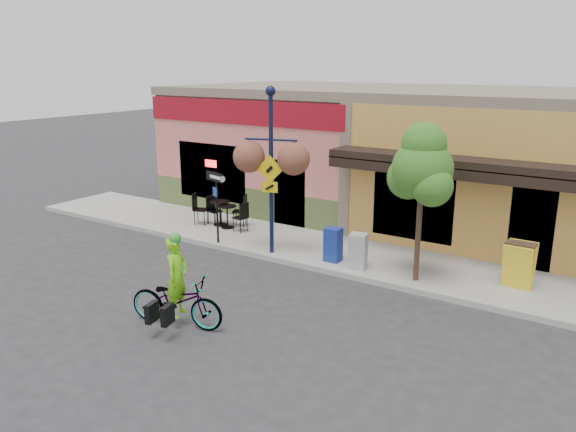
# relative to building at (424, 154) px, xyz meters

# --- Properties ---
(ground) EXTENTS (90.00, 90.00, 0.00)m
(ground) POSITION_rel_building_xyz_m (0.00, -7.50, -2.25)
(ground) COLOR #2D2D30
(ground) RESTS_ON ground
(sidewalk) EXTENTS (24.00, 3.00, 0.15)m
(sidewalk) POSITION_rel_building_xyz_m (0.00, -5.50, -2.17)
(sidewalk) COLOR #9E9B93
(sidewalk) RESTS_ON ground
(curb) EXTENTS (24.00, 0.12, 0.15)m
(curb) POSITION_rel_building_xyz_m (0.00, -6.95, -2.17)
(curb) COLOR #A8A59E
(curb) RESTS_ON ground
(building) EXTENTS (18.20, 8.20, 4.50)m
(building) POSITION_rel_building_xyz_m (0.00, 0.00, 0.00)
(building) COLOR #D76E6A
(building) RESTS_ON ground
(bicycle) EXTENTS (2.22, 1.21, 1.11)m
(bicycle) POSITION_rel_building_xyz_m (-1.12, -11.28, -1.70)
(bicycle) COLOR #9B300E
(bicycle) RESTS_ON ground
(cyclist_rider) EXTENTS (0.54, 0.69, 1.69)m
(cyclist_rider) POSITION_rel_building_xyz_m (-1.07, -11.28, -1.40)
(cyclist_rider) COLOR #72DB17
(cyclist_rider) RESTS_ON ground
(lamp_post) EXTENTS (1.58, 0.98, 4.62)m
(lamp_post) POSITION_rel_building_xyz_m (-1.91, -6.69, 0.21)
(lamp_post) COLOR #111837
(lamp_post) RESTS_ON sidewalk
(one_way_sign) EXTENTS (0.84, 0.40, 2.14)m
(one_way_sign) POSITION_rel_building_xyz_m (-3.76, -6.83, -1.03)
(one_way_sign) COLOR black
(one_way_sign) RESTS_ON sidewalk
(cafe_set_left) EXTENTS (1.97, 1.52, 1.06)m
(cafe_set_left) POSITION_rel_building_xyz_m (-4.92, -5.34, -1.57)
(cafe_set_left) COLOR black
(cafe_set_left) RESTS_ON sidewalk
(cafe_set_right) EXTENTS (1.72, 1.03, 0.97)m
(cafe_set_right) POSITION_rel_building_xyz_m (-4.51, -5.47, -1.61)
(cafe_set_right) COLOR black
(cafe_set_right) RESTS_ON sidewalk
(newspaper_box_blue) EXTENTS (0.43, 0.38, 0.93)m
(newspaper_box_blue) POSITION_rel_building_xyz_m (-0.12, -6.37, -1.64)
(newspaper_box_blue) COLOR navy
(newspaper_box_blue) RESTS_ON sidewalk
(newspaper_box_grey) EXTENTS (0.51, 0.48, 0.94)m
(newspaper_box_grey) POSITION_rel_building_xyz_m (0.70, -6.53, -1.63)
(newspaper_box_grey) COLOR #ABABAB
(newspaper_box_grey) RESTS_ON sidewalk
(street_tree) EXTENTS (1.84, 1.84, 3.93)m
(street_tree) POSITION_rel_building_xyz_m (2.26, -6.45, -0.13)
(street_tree) COLOR #3D7A26
(street_tree) RESTS_ON sidewalk
(sandwich_board) EXTENTS (0.68, 0.50, 1.11)m
(sandwich_board) POSITION_rel_building_xyz_m (4.45, -5.78, -1.54)
(sandwich_board) COLOR yellow
(sandwich_board) RESTS_ON sidewalk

